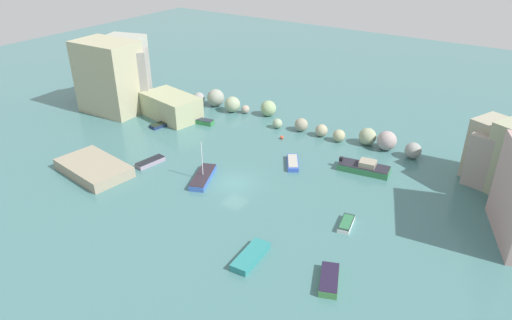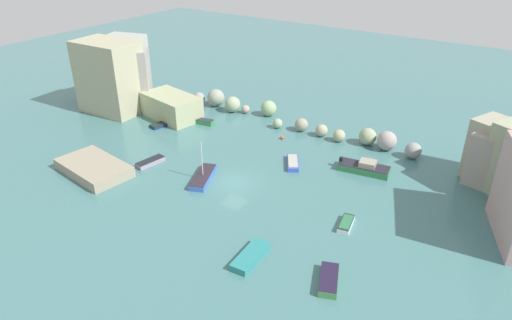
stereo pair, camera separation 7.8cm
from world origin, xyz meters
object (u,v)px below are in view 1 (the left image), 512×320
object	(u,v)px
moored_boat_0	(203,177)
moored_boat_8	(329,280)
moored_boat_6	(346,224)
moored_boat_3	(161,125)
moored_boat_7	(293,163)
moored_boat_4	(251,256)
moored_boat_2	(150,162)
stone_dock	(94,168)
moored_boat_1	(364,168)
moored_boat_5	(201,121)
channel_buoy	(282,137)

from	to	relation	value
moored_boat_0	moored_boat_8	bearing A→B (deg)	46.16
moored_boat_6	moored_boat_3	bearing A→B (deg)	-114.51
moored_boat_7	moored_boat_4	bearing A→B (deg)	-13.79
moored_boat_0	moored_boat_2	distance (m)	7.55
stone_dock	moored_boat_1	size ratio (longest dim) A/B	1.44
stone_dock	moored_boat_5	size ratio (longest dim) A/B	2.19
moored_boat_1	moored_boat_7	size ratio (longest dim) A/B	1.54
moored_boat_0	moored_boat_5	world-z (taller)	moored_boat_0
moored_boat_0	moored_boat_1	bearing A→B (deg)	106.39
moored_boat_4	moored_boat_6	xyz separation A→B (m)	(4.83, 9.01, -0.04)
channel_buoy	moored_boat_4	bearing A→B (deg)	-65.41
moored_boat_4	moored_boat_6	bearing A→B (deg)	147.83
moored_boat_5	moored_boat_2	bearing A→B (deg)	-86.94
moored_boat_4	stone_dock	bearing A→B (deg)	-100.33
channel_buoy	moored_boat_0	size ratio (longest dim) A/B	0.08
moored_boat_6	moored_boat_2	bearing A→B (deg)	-97.83
moored_boat_0	moored_boat_6	world-z (taller)	moored_boat_0
stone_dock	moored_boat_8	xyz separation A→B (m)	(30.27, -1.51, -0.28)
moored_boat_8	moored_boat_7	bearing A→B (deg)	-163.88
channel_buoy	moored_boat_0	distance (m)	14.16
moored_boat_6	channel_buoy	bearing A→B (deg)	-142.50
stone_dock	moored_boat_8	world-z (taller)	stone_dock
moored_boat_2	moored_boat_8	xyz separation A→B (m)	(26.43, -6.57, 0.05)
moored_boat_2	moored_boat_5	xyz separation A→B (m)	(-2.92, 12.78, 0.05)
moored_boat_5	moored_boat_7	size ratio (longest dim) A/B	1.02
moored_boat_2	moored_boat_5	distance (m)	13.11
moored_boat_3	moored_boat_7	bearing A→B (deg)	-76.51
moored_boat_8	moored_boat_5	bearing A→B (deg)	-145.27
moored_boat_1	moored_boat_0	bearing A→B (deg)	-149.41
moored_boat_3	moored_boat_8	xyz separation A→B (m)	(33.36, -15.45, 0.11)
moored_boat_3	stone_dock	bearing A→B (deg)	-154.94
stone_dock	moored_boat_4	world-z (taller)	stone_dock
moored_boat_1	moored_boat_4	world-z (taller)	moored_boat_1
moored_boat_2	moored_boat_4	size ratio (longest dim) A/B	0.83
moored_boat_5	moored_boat_8	size ratio (longest dim) A/B	1.02
moored_boat_2	moored_boat_7	bearing A→B (deg)	-47.83
moored_boat_5	channel_buoy	bearing A→B (deg)	-1.08
moored_boat_0	moored_boat_1	world-z (taller)	moored_boat_0
moored_boat_2	moored_boat_7	world-z (taller)	moored_boat_7
moored_boat_0	moored_boat_2	size ratio (longest dim) A/B	1.53
channel_buoy	moored_boat_3	xyz separation A→B (m)	(-16.29, -5.79, -0.01)
moored_boat_4	moored_boat_5	distance (m)	30.40
channel_buoy	moored_boat_8	bearing A→B (deg)	-51.20
channel_buoy	moored_boat_7	distance (m)	7.22
moored_boat_7	moored_boat_8	size ratio (longest dim) A/B	1.01
channel_buoy	moored_boat_5	world-z (taller)	moored_boat_5
stone_dock	channel_buoy	xyz separation A→B (m)	(13.20, 19.72, -0.38)
channel_buoy	moored_boat_3	size ratio (longest dim) A/B	0.15
moored_boat_5	moored_boat_7	world-z (taller)	moored_boat_5
stone_dock	moored_boat_5	distance (m)	17.87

